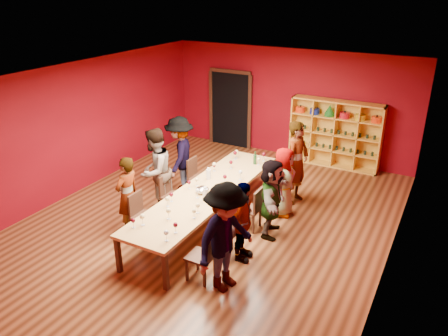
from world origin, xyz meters
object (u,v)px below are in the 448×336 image
(chair_person_left_1, at_px, (141,212))
(person_left_2, at_px, (155,171))
(shelving_unit, at_px, (335,130))
(person_left_3, at_px, (180,155))
(chair_person_right_0, at_px, (205,254))
(person_right_4, at_px, (297,163))
(chair_person_right_3, at_px, (270,190))
(person_right_0, at_px, (226,238))
(chair_person_right_4, at_px, (282,178))
(wine_bottle, at_px, (255,159))
(chair_person_right_1, at_px, (229,231))
(person_right_2, at_px, (272,198))
(person_left_1, at_px, (128,195))
(person_right_1, at_px, (242,222))
(chair_person_right_2, at_px, (253,207))
(tasting_table, at_px, (208,192))
(chair_person_left_3, at_px, (196,175))
(chair_person_left_2, at_px, (170,193))
(person_right_3, at_px, (283,182))
(spittoon_bowl, at_px, (202,190))

(chair_person_left_1, xyz_separation_m, person_left_2, (-0.35, 0.97, 0.43))
(shelving_unit, bearing_deg, person_left_2, -121.30)
(person_left_3, distance_m, chair_person_right_0, 3.51)
(chair_person_left_1, bearing_deg, person_right_4, 52.83)
(chair_person_right_0, height_order, chair_person_right_3, same)
(person_right_0, relative_size, chair_person_right_4, 2.09)
(person_right_0, distance_m, wine_bottle, 3.50)
(chair_person_right_1, height_order, chair_person_right_4, same)
(person_right_2, xyz_separation_m, chair_person_right_4, (-0.38, 1.57, -0.29))
(chair_person_right_0, bearing_deg, person_left_1, 163.59)
(person_right_1, bearing_deg, chair_person_right_2, 8.75)
(tasting_table, xyz_separation_m, chair_person_right_0, (0.91, -1.64, -0.20))
(chair_person_left_3, bearing_deg, chair_person_right_1, -45.08)
(chair_person_left_3, relative_size, chair_person_right_2, 1.00)
(chair_person_left_1, relative_size, person_left_1, 0.56)
(person_left_3, bearing_deg, chair_person_left_2, 2.02)
(shelving_unit, xyz_separation_m, chair_person_right_1, (-0.49, -5.13, -0.49))
(chair_person_right_0, bearing_deg, chair_person_left_1, 161.10)
(tasting_table, bearing_deg, chair_person_left_1, -131.74)
(person_left_1, xyz_separation_m, chair_person_right_3, (2.12, 2.11, -0.30))
(chair_person_right_2, bearing_deg, person_left_1, -149.56)
(shelving_unit, distance_m, wine_bottle, 2.85)
(chair_person_left_3, bearing_deg, person_left_2, -108.09)
(chair_person_right_4, xyz_separation_m, wine_bottle, (-0.65, -0.10, 0.37))
(chair_person_right_2, bearing_deg, person_right_3, 71.55)
(chair_person_right_0, height_order, person_right_4, person_right_4)
(chair_person_right_1, bearing_deg, person_left_2, 160.71)
(chair_person_left_1, distance_m, chair_person_right_0, 1.92)
(person_left_2, bearing_deg, tasting_table, 86.97)
(chair_person_right_2, relative_size, wine_bottle, 2.86)
(chair_person_right_0, bearing_deg, person_right_4, 84.74)
(person_right_2, bearing_deg, chair_person_right_1, 146.19)
(spittoon_bowl, bearing_deg, chair_person_left_2, 173.48)
(person_left_1, xyz_separation_m, person_right_3, (2.40, 2.11, -0.04))
(chair_person_left_3, bearing_deg, person_right_4, 20.08)
(chair_person_right_0, height_order, spittoon_bowl, chair_person_right_0)
(tasting_table, height_order, person_right_2, person_right_2)
(shelving_unit, relative_size, person_right_2, 1.52)
(shelving_unit, relative_size, chair_person_right_0, 2.70)
(person_right_0, relative_size, chair_person_right_3, 2.09)
(person_left_3, xyz_separation_m, person_right_3, (2.54, 0.07, -0.16))
(person_left_3, xyz_separation_m, chair_person_right_3, (2.25, 0.07, -0.41))
(chair_person_left_1, distance_m, person_left_2, 1.12)
(chair_person_left_3, bearing_deg, person_right_1, -41.26)
(chair_person_left_3, height_order, person_right_3, person_right_3)
(chair_person_right_3, bearing_deg, chair_person_left_1, -130.78)
(chair_person_left_3, bearing_deg, wine_bottle, 30.43)
(chair_person_left_2, relative_size, wine_bottle, 2.86)
(chair_person_left_3, relative_size, person_right_0, 0.48)
(chair_person_left_2, height_order, chair_person_right_1, same)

